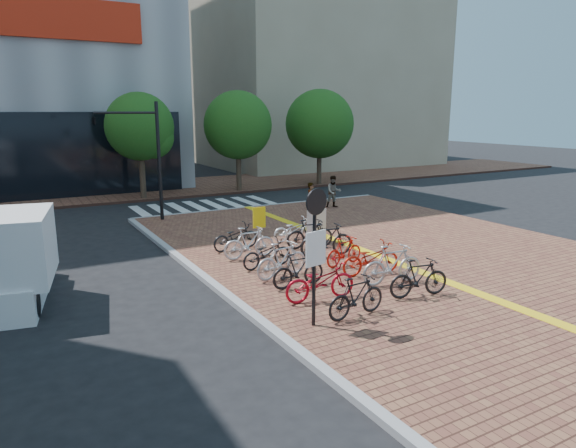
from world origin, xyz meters
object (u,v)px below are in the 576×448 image
bike_8 (392,264)px  bike_13 (294,229)px  bike_12 (310,234)px  bike_11 (327,240)px  bike_0 (356,297)px  pedestrian_b (334,192)px  traffic_light_pole (130,140)px  bike_10 (344,251)px  notice_sign (315,241)px  bike_9 (371,258)px  bike_3 (282,260)px  pedestrian_a (311,200)px  bike_2 (299,270)px  bike_5 (249,243)px  bike_4 (267,253)px  box_truck (4,259)px  bike_1 (320,281)px  yellow_sign (259,222)px  bike_6 (236,237)px  utility_box (316,225)px

bike_8 → bike_13: bike_8 is taller
bike_12 → bike_11: bearing=-172.9°
bike_0 → pedestrian_b: pedestrian_b is taller
bike_13 → traffic_light_pole: 8.54m
bike_10 → notice_sign: size_ratio=0.49×
bike_0 → bike_9: bike_0 is taller
bike_3 → pedestrian_a: (5.59, 7.28, 0.26)m
bike_0 → bike_11: bearing=-30.8°
bike_2 → bike_10: 2.57m
bike_2 → bike_5: bike_5 is taller
bike_2 → bike_4: 2.10m
bike_4 → bike_2: bearing=171.8°
box_truck → bike_1: bearing=-31.6°
traffic_light_pole → bike_13: bearing=-55.2°
bike_10 → box_truck: bearing=66.0°
bike_3 → bike_11: bike_11 is taller
bike_5 → bike_12: size_ratio=1.02×
yellow_sign → box_truck: (-7.76, -0.37, -0.12)m
bike_9 → bike_8: bearing=-173.7°
traffic_light_pole → pedestrian_b: bearing=-7.9°
bike_8 → bike_11: bike_8 is taller
pedestrian_a → bike_9: bearing=-135.7°
bike_3 → bike_10: bike_3 is taller
bike_1 → bike_6: (0.12, 5.76, -0.04)m
pedestrian_b → notice_sign: bearing=-108.8°
pedestrian_b → bike_10: bearing=-105.2°
bike_4 → bike_11: 2.37m
bike_6 → notice_sign: notice_sign is taller
utility_box → notice_sign: 7.99m
bike_8 → pedestrian_b: bearing=-19.8°
bike_8 → pedestrian_b: (5.40, 10.85, 0.24)m
bike_2 → pedestrian_b: 12.52m
bike_10 → yellow_sign: (-1.81, 2.53, 0.69)m
bike_12 → traffic_light_pole: 9.42m
bike_6 → box_truck: bearing=92.7°
bike_8 → bike_12: bearing=6.1°
notice_sign → traffic_light_pole: (-0.91, 13.63, 1.63)m
yellow_sign → bike_12: bearing=-4.4°
notice_sign → traffic_light_pole: size_ratio=0.61×
bike_2 → box_truck: size_ratio=0.36×
pedestrian_b → traffic_light_pole: traffic_light_pole is taller
bike_0 → bike_3: (-0.12, 3.52, 0.04)m
bike_10 → box_truck: 9.82m
bike_6 → utility_box: 3.18m
bike_8 → bike_4: bearing=43.4°
bike_0 → bike_1: 1.39m
bike_3 → notice_sign: (-1.04, -3.47, 1.49)m
bike_6 → utility_box: (3.13, -0.48, 0.17)m
bike_4 → bike_13: bike_4 is taller
bike_3 → bike_8: 3.23m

